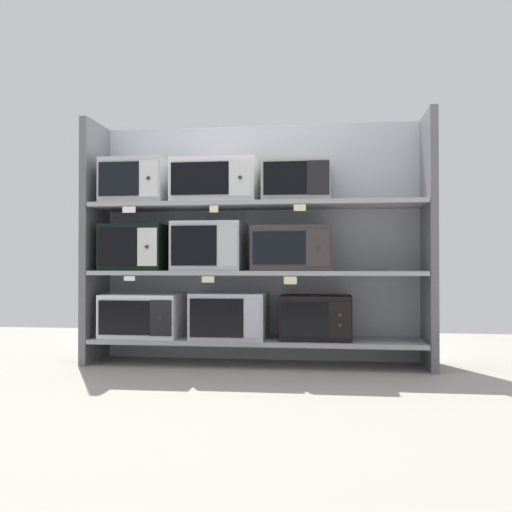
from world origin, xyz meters
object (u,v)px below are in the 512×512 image
microwave_3 (136,248)px  microwave_8 (297,182)px  microwave_5 (292,249)px  microwave_6 (137,183)px  microwave_1 (230,315)px  microwave_2 (316,317)px  microwave_0 (143,315)px  microwave_7 (215,182)px  microwave_4 (209,246)px

microwave_3 → microwave_8: (1.13, 0.00, 0.44)m
microwave_5 → microwave_6: bearing=-180.0°
microwave_1 → microwave_8: (0.46, 0.00, 0.91)m
microwave_6 → microwave_8: (1.12, -0.00, -0.02)m
microwave_5 → microwave_2: bearing=-0.1°
microwave_0 → microwave_7: 1.06m
microwave_4 → microwave_5: 0.57m
microwave_1 → microwave_3: microwave_3 is taller
microwave_5 → microwave_7: microwave_7 is taller
microwave_6 → microwave_7: microwave_6 is taller
microwave_4 → microwave_7: microwave_7 is taller
microwave_7 → microwave_8: 0.57m
microwave_1 → microwave_7: bearing=179.8°
microwave_2 → microwave_6: size_ratio=1.08×
microwave_1 → microwave_5: 0.63m
microwave_4 → microwave_6: size_ratio=1.07×
microwave_4 → microwave_6: (-0.52, 0.00, 0.45)m
microwave_1 → microwave_6: size_ratio=1.14×
microwave_3 → microwave_7: 0.72m
microwave_2 → microwave_8: (-0.12, -0.00, 0.92)m
microwave_4 → microwave_5: microwave_4 is taller
microwave_6 → microwave_8: bearing=-0.0°
microwave_0 → microwave_6: microwave_6 is taller
microwave_2 → microwave_8: bearing=-180.0°
microwave_3 → microwave_6: microwave_6 is taller
microwave_2 → microwave_5: bearing=179.9°
microwave_0 → microwave_2: bearing=0.0°
microwave_2 → microwave_7: bearing=180.0°
microwave_2 → microwave_4: 0.87m
microwave_3 → microwave_7: bearing=0.0°
microwave_7 → microwave_8: size_ratio=1.28×
microwave_1 → microwave_8: bearing=0.0°
microwave_2 → microwave_6: bearing=180.0°
microwave_1 → microwave_2: microwave_1 is taller
microwave_2 → microwave_3: 1.34m
microwave_5 → microwave_8: 0.45m
microwave_0 → microwave_4: 0.67m
microwave_4 → microwave_8: 0.75m
microwave_0 → microwave_2: size_ratio=1.12×
microwave_4 → microwave_6: bearing=180.0°
microwave_6 → microwave_7: (0.56, 0.00, -0.00)m
microwave_0 → microwave_5: 1.14m
microwave_1 → microwave_3: 0.81m
microwave_8 → microwave_5: bearing=179.6°
microwave_6 → microwave_8: 1.12m
microwave_0 → microwave_5: size_ratio=1.01×
microwave_8 → microwave_6: bearing=180.0°
microwave_3 → microwave_6: size_ratio=0.98×
microwave_1 → microwave_4: size_ratio=1.06×
microwave_1 → microwave_5: (0.43, 0.00, 0.46)m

